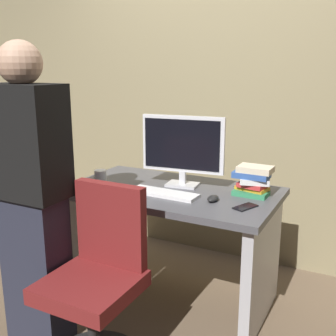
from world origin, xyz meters
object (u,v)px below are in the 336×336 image
monitor (183,147)px  cell_phone (245,207)px  office_chair (98,287)px  cup_near_keyboard (101,177)px  person_at_desk (31,198)px  keyboard (164,193)px  desk (172,225)px  book_stack (253,180)px  mouse (213,198)px

monitor → cell_phone: 0.60m
office_chair → cup_near_keyboard: size_ratio=9.52×
office_chair → person_at_desk: 0.58m
monitor → keyboard: (-0.02, -0.23, -0.25)m
desk → cell_phone: cell_phone is taller
desk → book_stack: bearing=12.9°
desk → keyboard: 0.28m
desk → mouse: size_ratio=13.20×
office_chair → person_at_desk: person_at_desk is taller
mouse → person_at_desk: bearing=-141.4°
mouse → cup_near_keyboard: cup_near_keyboard is taller
office_chair → monitor: size_ratio=1.74×
cup_near_keyboard → keyboard: bearing=-0.7°
cell_phone → cup_near_keyboard: bearing=-157.4°
person_at_desk → cup_near_keyboard: 0.61m
person_at_desk → monitor: 0.98m
person_at_desk → keyboard: size_ratio=3.81×
office_chair → cup_near_keyboard: (-0.41, 0.61, 0.38)m
person_at_desk → keyboard: bearing=51.8°
office_chair → cell_phone: size_ratio=6.53×
monitor → cell_phone: bearing=-24.6°
book_stack → cell_phone: bearing=-83.1°
office_chair → mouse: office_chair is taller
person_at_desk → book_stack: (0.95, 0.84, 0.01)m
office_chair → cell_phone: 0.89m
desk → cup_near_keyboard: size_ratio=13.37×
desk → cell_phone: size_ratio=9.17×
cell_phone → person_at_desk: bearing=-125.7°
keyboard → book_stack: 0.54m
office_chair → keyboard: size_ratio=2.19×
desk → office_chair: size_ratio=1.40×
keyboard → cell_phone: bearing=2.2°
person_at_desk → cell_phone: person_at_desk is taller
desk → mouse: 0.42m
keyboard → book_stack: size_ratio=1.90×
desk → cup_near_keyboard: bearing=-165.4°
cup_near_keyboard → cell_phone: bearing=-0.1°
office_chair → cell_phone: (0.57, 0.60, 0.33)m
mouse → cell_phone: size_ratio=0.69×
person_at_desk → book_stack: 1.27m
person_at_desk → mouse: bearing=38.6°
desk → cell_phone: (0.52, -0.12, 0.25)m
person_at_desk → cup_near_keyboard: person_at_desk is taller
monitor → office_chair: bearing=-95.4°
cell_phone → keyboard: bearing=-156.9°
monitor → cell_phone: size_ratio=3.75×
cell_phone → mouse: bearing=-163.3°
person_at_desk → book_stack: bearing=41.4°
monitor → cup_near_keyboard: 0.57m
person_at_desk → cell_phone: bearing=31.6°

